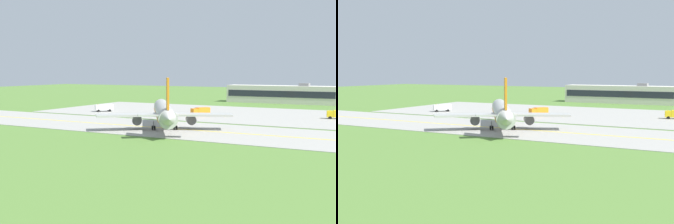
{
  "view_description": "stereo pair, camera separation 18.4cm",
  "coord_description": "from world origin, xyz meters",
  "views": [
    {
      "loc": [
        51.39,
        -93.47,
        14.32
      ],
      "look_at": [
        0.85,
        0.82,
        4.0
      ],
      "focal_mm": 46.94,
      "sensor_mm": 36.0,
      "label": 1
    },
    {
      "loc": [
        51.55,
        -93.38,
        14.32
      ],
      "look_at": [
        0.85,
        0.82,
        4.0
      ],
      "focal_mm": 46.94,
      "sensor_mm": 36.0,
      "label": 2
    }
  ],
  "objects": [
    {
      "name": "service_truck_catering",
      "position": [
        -3.88,
        31.1,
        1.53
      ],
      "size": [
        5.1,
        6.1,
        2.6
      ],
      "color": "orange",
      "rests_on": "ground"
    },
    {
      "name": "apron_pad",
      "position": [
        10.0,
        42.0,
        0.05
      ],
      "size": [
        140.0,
        52.0,
        0.1
      ],
      "primitive_type": "cube",
      "color": "#9E9B93",
      "rests_on": "ground"
    },
    {
      "name": "taxiway_centreline",
      "position": [
        0.0,
        0.0,
        0.11
      ],
      "size": [
        220.0,
        0.6,
        0.01
      ],
      "primitive_type": "cube",
      "color": "yellow",
      "rests_on": "taxiway_strip"
    },
    {
      "name": "airplane_lead",
      "position": [
        1.11,
        -1.6,
        4.13
      ],
      "size": [
        29.64,
        35.56,
        12.7
      ],
      "color": "#ADADA8",
      "rests_on": "ground"
    },
    {
      "name": "taxiway_strip",
      "position": [
        0.0,
        0.0,
        0.05
      ],
      "size": [
        240.0,
        28.0,
        0.1
      ],
      "primitive_type": "cube",
      "color": "#9E9B93",
      "rests_on": "ground"
    },
    {
      "name": "service_truck_baggage",
      "position": [
        -38.33,
        27.78,
        1.53
      ],
      "size": [
        5.54,
        5.83,
        2.6
      ],
      "color": "silver",
      "rests_on": "ground"
    },
    {
      "name": "ground_plane",
      "position": [
        0.0,
        0.0,
        0.0
      ],
      "size": [
        500.0,
        500.0,
        0.0
      ],
      "primitive_type": "plane",
      "color": "#517A33"
    },
    {
      "name": "terminal_building",
      "position": [
        5.65,
        95.56,
        3.79
      ],
      "size": [
        46.83,
        9.56,
        8.73
      ],
      "color": "beige",
      "rests_on": "ground"
    }
  ]
}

